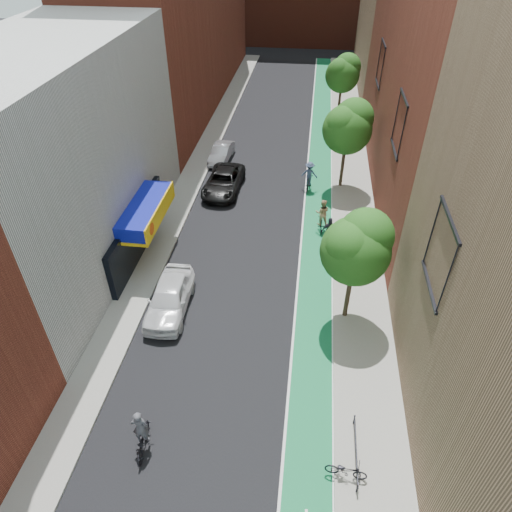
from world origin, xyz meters
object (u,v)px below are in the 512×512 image
(parked_car_silver, at_px, (221,153))
(cyclist_lane_far, at_px, (309,177))
(parked_car_white, at_px, (169,297))
(parked_car_black, at_px, (223,182))
(cyclist_lane_near, at_px, (322,216))
(cyclist_lane_mid, at_px, (329,237))
(cyclist_lead, at_px, (142,437))

(parked_car_silver, relative_size, cyclist_lane_far, 1.82)
(parked_car_white, bearing_deg, parked_car_black, 85.96)
(parked_car_black, bearing_deg, parked_car_white, -89.74)
(cyclist_lane_near, relative_size, cyclist_lane_mid, 1.03)
(cyclist_lane_near, bearing_deg, cyclist_lane_far, -81.57)
(cyclist_lane_mid, height_order, cyclist_lane_far, cyclist_lane_far)
(parked_car_white, distance_m, cyclist_lane_far, 15.55)
(parked_car_silver, relative_size, cyclist_lane_near, 1.83)
(parked_car_white, height_order, cyclist_lead, cyclist_lead)
(cyclist_lane_near, xyz_separation_m, cyclist_lane_far, (-1.02, 5.30, -0.01))
(cyclist_lane_mid, bearing_deg, cyclist_lane_near, -89.28)
(parked_car_black, height_order, cyclist_lane_far, cyclist_lane_far)
(cyclist_lane_near, bearing_deg, parked_car_silver, -49.83)
(parked_car_white, distance_m, parked_car_silver, 17.89)
(parked_car_white, bearing_deg, cyclist_lane_far, 61.99)
(parked_car_black, distance_m, cyclist_lane_mid, 10.05)
(parked_car_white, relative_size, cyclist_lane_far, 2.22)
(cyclist_lead, height_order, cyclist_lane_near, cyclist_lane_near)
(cyclist_lane_far, bearing_deg, parked_car_silver, -19.20)
(cyclist_lane_far, bearing_deg, cyclist_lane_near, 109.42)
(parked_car_silver, relative_size, cyclist_lane_mid, 1.88)
(parked_car_black, distance_m, cyclist_lane_far, 6.45)
(cyclist_lane_far, bearing_deg, cyclist_lead, 83.60)
(parked_car_white, relative_size, cyclist_lane_near, 2.23)
(cyclist_lead, relative_size, cyclist_lane_mid, 1.02)
(cyclist_lead, xyz_separation_m, cyclist_lane_near, (6.82, 16.46, 0.27))
(cyclist_lane_near, height_order, cyclist_lane_mid, cyclist_lane_near)
(parked_car_white, height_order, cyclist_lane_far, cyclist_lane_far)
(cyclist_lane_mid, bearing_deg, cyclist_lead, 50.37)
(parked_car_white, xyz_separation_m, cyclist_lane_near, (7.89, 8.66, 0.16))
(parked_car_black, relative_size, parked_car_silver, 1.34)
(parked_car_white, xyz_separation_m, cyclist_lead, (1.07, -7.80, -0.11))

